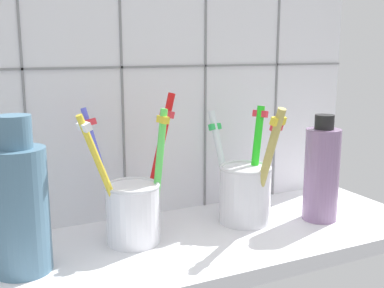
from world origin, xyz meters
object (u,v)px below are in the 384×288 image
toothbrush_cup_left (133,206)px  ceramic_vase (20,205)px  toothbrush_cup_right (246,189)px  soap_bottle (322,173)px

toothbrush_cup_left → ceramic_vase: 14.02cm
ceramic_vase → toothbrush_cup_left: bearing=10.1°
toothbrush_cup_left → toothbrush_cup_right: 16.38cm
toothbrush_cup_right → soap_bottle: (10.16, -3.68, 2.08)cm
toothbrush_cup_right → ceramic_vase: bearing=-175.8°
ceramic_vase → soap_bottle: bearing=-2.1°
toothbrush_cup_right → soap_bottle: 11.00cm
toothbrush_cup_right → ceramic_vase: (-29.89, -2.19, 2.80)cm
toothbrush_cup_left → soap_bottle: (26.54, -3.89, 2.17)cm
toothbrush_cup_left → ceramic_vase: size_ratio=1.07×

